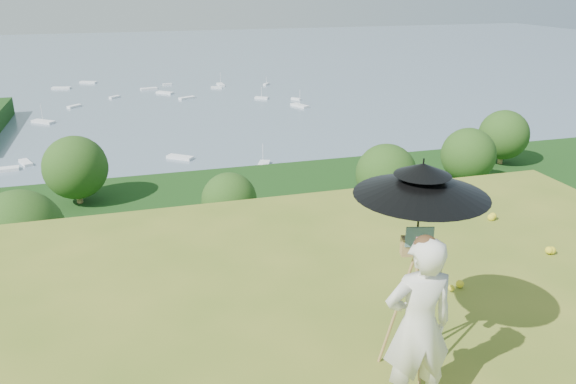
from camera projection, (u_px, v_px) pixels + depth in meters
name	position (u px, v px, depth m)	size (l,w,h in m)	color
shoreline_tier	(156.00, 262.00, 84.45)	(170.00, 28.00, 8.00)	slate
bay_water	(131.00, 77.00, 232.07)	(700.00, 700.00, 0.00)	slate
slope_trees	(165.00, 256.00, 41.04)	(110.00, 50.00, 6.00)	#264E17
harbor_town	(152.00, 223.00, 82.14)	(110.00, 22.00, 5.00)	silver
moored_boats	(91.00, 122.00, 157.72)	(140.00, 140.00, 0.70)	white
painter	(418.00, 326.00, 5.19)	(0.67, 0.44, 1.83)	silver
field_easel	(412.00, 299.00, 5.79)	(0.64, 0.64, 1.68)	#A88146
sun_umbrella	(420.00, 206.00, 5.45)	(1.31, 1.31, 0.97)	black
painter_cap	(426.00, 242.00, 4.89)	(0.21, 0.26, 0.10)	#DC7985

